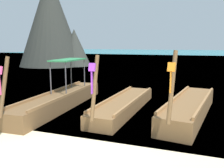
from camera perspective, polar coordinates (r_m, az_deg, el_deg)
The scene contains 6 objects.
ground at distance 5.89m, azimuth -13.29°, elevation -18.84°, with size 120.00×120.00×0.00m, color beige.
sea_water at distance 66.19m, azimuth 17.47°, elevation 6.64°, with size 120.00×120.00×0.00m, color #147A89.
longtail_boat_pink_ribbon at distance 10.73m, azimuth -12.14°, elevation -3.63°, with size 1.36×6.93×2.41m.
longtail_boat_violet_ribbon at distance 10.03m, azimuth 2.89°, elevation -4.97°, with size 1.26×5.91×2.45m.
longtail_boat_orange_ribbon at distance 9.76m, azimuth 17.97°, elevation -5.42°, with size 1.95×6.11×2.61m.
karst_rock at distance 32.34m, azimuth -13.97°, elevation 14.11°, with size 9.06×8.13×11.68m.
Camera 1 is at (2.92, -4.30, 2.77)m, focal length 38.28 mm.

